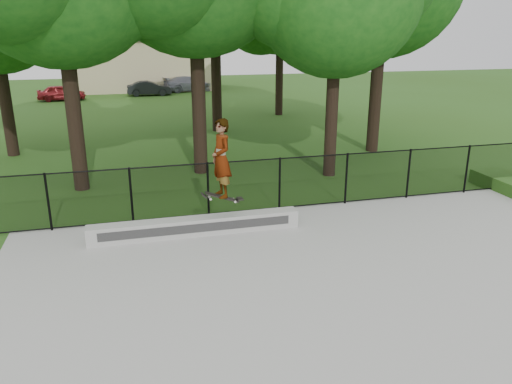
{
  "coord_description": "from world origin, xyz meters",
  "views": [
    {
      "loc": [
        -4.0,
        -6.67,
        4.86
      ],
      "look_at": [
        -1.13,
        4.2,
        1.2
      ],
      "focal_mm": 35.0,
      "sensor_mm": 36.0,
      "label": 1
    }
  ],
  "objects_px": {
    "car_a": "(61,93)",
    "car_c": "(188,84)",
    "skater_airborne": "(221,159)",
    "grind_ledge": "(196,226)",
    "car_b": "(149,88)"
  },
  "relations": [
    {
      "from": "car_b",
      "to": "car_c",
      "type": "bearing_deg",
      "value": -57.61
    },
    {
      "from": "car_c",
      "to": "skater_airborne",
      "type": "height_order",
      "value": "skater_airborne"
    },
    {
      "from": "grind_ledge",
      "to": "car_b",
      "type": "height_order",
      "value": "car_b"
    },
    {
      "from": "car_a",
      "to": "car_b",
      "type": "bearing_deg",
      "value": -82.76
    },
    {
      "from": "car_a",
      "to": "car_c",
      "type": "height_order",
      "value": "car_c"
    },
    {
      "from": "skater_airborne",
      "to": "car_c",
      "type": "bearing_deg",
      "value": 84.07
    },
    {
      "from": "car_b",
      "to": "skater_airborne",
      "type": "xyz_separation_m",
      "value": [
        0.11,
        -28.8,
        1.4
      ]
    },
    {
      "from": "car_a",
      "to": "car_c",
      "type": "bearing_deg",
      "value": -75.48
    },
    {
      "from": "grind_ledge",
      "to": "car_a",
      "type": "distance_m",
      "value": 27.92
    },
    {
      "from": "car_a",
      "to": "grind_ledge",
      "type": "bearing_deg",
      "value": -172.99
    },
    {
      "from": "grind_ledge",
      "to": "car_a",
      "type": "relative_size",
      "value": 1.57
    },
    {
      "from": "car_a",
      "to": "skater_airborne",
      "type": "distance_m",
      "value": 28.22
    },
    {
      "from": "grind_ledge",
      "to": "car_b",
      "type": "bearing_deg",
      "value": 88.94
    },
    {
      "from": "car_a",
      "to": "skater_airborne",
      "type": "relative_size",
      "value": 1.57
    },
    {
      "from": "car_a",
      "to": "skater_airborne",
      "type": "bearing_deg",
      "value": -171.77
    }
  ]
}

